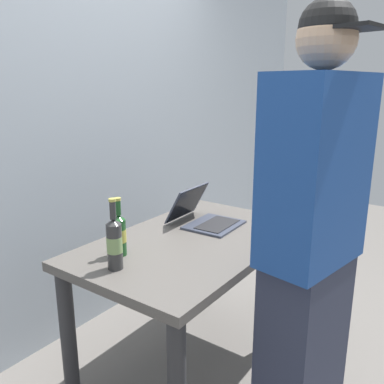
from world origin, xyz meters
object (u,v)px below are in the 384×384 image
Objects in this scene: beer_bottle_green at (114,243)px; person_figure at (309,254)px; laptop at (204,216)px; beer_bottle_brown at (119,234)px.

person_figure is at bearing -67.11° from beer_bottle_green.
beer_bottle_brown is (-0.59, 0.08, 0.06)m from laptop.
beer_bottle_brown is at bearing 37.62° from beer_bottle_green.
laptop is 0.85m from person_figure.
person_figure is (-0.39, -0.74, 0.10)m from laptop.
person_figure is at bearing -117.92° from laptop.
beer_bottle_brown is at bearing 172.49° from laptop.
beer_bottle_green reaches higher than laptop.
person_figure reaches higher than beer_bottle_green.
beer_bottle_green is 0.79m from person_figure.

